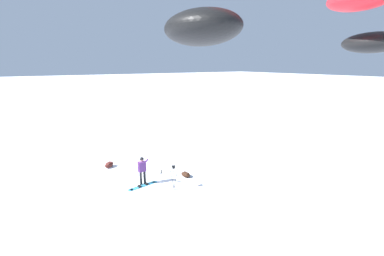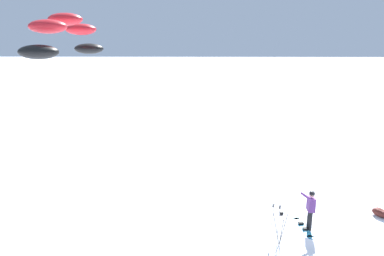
{
  "view_description": "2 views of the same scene",
  "coord_description": "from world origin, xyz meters",
  "px_view_note": "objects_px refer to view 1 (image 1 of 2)",
  "views": [
    {
      "loc": [
        12.59,
        -4.13,
        6.61
      ],
      "look_at": [
        5.68,
        0.21,
        4.42
      ],
      "focal_mm": 22.4,
      "sensor_mm": 36.0,
      "label": 1
    },
    {
      "loc": [
        5.12,
        12.58,
        7.39
      ],
      "look_at": [
        5.41,
        0.23,
        4.22
      ],
      "focal_mm": 31.99,
      "sensor_mm": 36.0,
      "label": 2
    }
  ],
  "objects_px": {
    "snowboard": "(143,186)",
    "gear_bag_large": "(109,165)",
    "ski_poles": "(162,179)",
    "snowboarder": "(142,168)",
    "traction_kite": "(313,4)",
    "gear_bag_small": "(186,174)",
    "camera_tripod": "(174,173)"
  },
  "relations": [
    {
      "from": "snowboarder",
      "to": "gear_bag_large",
      "type": "bearing_deg",
      "value": -162.63
    },
    {
      "from": "traction_kite",
      "to": "snowboarder",
      "type": "bearing_deg",
      "value": 178.97
    },
    {
      "from": "traction_kite",
      "to": "ski_poles",
      "type": "distance_m",
      "value": 10.32
    },
    {
      "from": "camera_tripod",
      "to": "traction_kite",
      "type": "bearing_deg",
      "value": -10.0
    },
    {
      "from": "snowboarder",
      "to": "gear_bag_large",
      "type": "xyz_separation_m",
      "value": [
        -3.38,
        -1.06,
        -0.82
      ]
    },
    {
      "from": "traction_kite",
      "to": "gear_bag_small",
      "type": "height_order",
      "value": "traction_kite"
    },
    {
      "from": "traction_kite",
      "to": "ski_poles",
      "type": "height_order",
      "value": "traction_kite"
    },
    {
      "from": "gear_bag_large",
      "to": "camera_tripod",
      "type": "xyz_separation_m",
      "value": [
        4.84,
        2.27,
        0.82
      ]
    },
    {
      "from": "gear_bag_small",
      "to": "gear_bag_large",
      "type": "bearing_deg",
      "value": -137.11
    },
    {
      "from": "traction_kite",
      "to": "gear_bag_large",
      "type": "xyz_separation_m",
      "value": [
        -12.65,
        -0.89,
        -7.4
      ]
    },
    {
      "from": "traction_kite",
      "to": "camera_tripod",
      "type": "relative_size",
      "value": 3.77
    },
    {
      "from": "gear_bag_large",
      "to": "gear_bag_small",
      "type": "xyz_separation_m",
      "value": [
        3.86,
        3.59,
        -0.04
      ]
    },
    {
      "from": "snowboard",
      "to": "traction_kite",
      "type": "distance_m",
      "value": 11.81
    },
    {
      "from": "camera_tripod",
      "to": "gear_bag_small",
      "type": "bearing_deg",
      "value": 126.56
    },
    {
      "from": "snowboard",
      "to": "camera_tripod",
      "type": "relative_size",
      "value": 1.26
    },
    {
      "from": "traction_kite",
      "to": "gear_bag_small",
      "type": "bearing_deg",
      "value": 162.95
    },
    {
      "from": "snowboarder",
      "to": "traction_kite",
      "type": "distance_m",
      "value": 11.37
    },
    {
      "from": "snowboarder",
      "to": "gear_bag_large",
      "type": "height_order",
      "value": "snowboarder"
    },
    {
      "from": "gear_bag_large",
      "to": "snowboard",
      "type": "bearing_deg",
      "value": 15.2
    },
    {
      "from": "ski_poles",
      "to": "gear_bag_large",
      "type": "bearing_deg",
      "value": -162.31
    },
    {
      "from": "gear_bag_large",
      "to": "ski_poles",
      "type": "height_order",
      "value": "ski_poles"
    },
    {
      "from": "snowboard",
      "to": "gear_bag_large",
      "type": "bearing_deg",
      "value": -164.8
    },
    {
      "from": "gear_bag_large",
      "to": "gear_bag_small",
      "type": "relative_size",
      "value": 1.07
    },
    {
      "from": "gear_bag_large",
      "to": "gear_bag_small",
      "type": "height_order",
      "value": "gear_bag_large"
    },
    {
      "from": "traction_kite",
      "to": "camera_tripod",
      "type": "bearing_deg",
      "value": 170.0
    },
    {
      "from": "snowboard",
      "to": "gear_bag_large",
      "type": "height_order",
      "value": "gear_bag_large"
    },
    {
      "from": "ski_poles",
      "to": "snowboard",
      "type": "bearing_deg",
      "value": -155.73
    },
    {
      "from": "gear_bag_large",
      "to": "gear_bag_small",
      "type": "distance_m",
      "value": 5.27
    },
    {
      "from": "snowboard",
      "to": "traction_kite",
      "type": "height_order",
      "value": "traction_kite"
    },
    {
      "from": "gear_bag_large",
      "to": "ski_poles",
      "type": "xyz_separation_m",
      "value": [
        4.86,
        1.55,
        0.66
      ]
    },
    {
      "from": "camera_tripod",
      "to": "gear_bag_small",
      "type": "relative_size",
      "value": 1.9
    },
    {
      "from": "snowboarder",
      "to": "ski_poles",
      "type": "height_order",
      "value": "snowboarder"
    }
  ]
}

